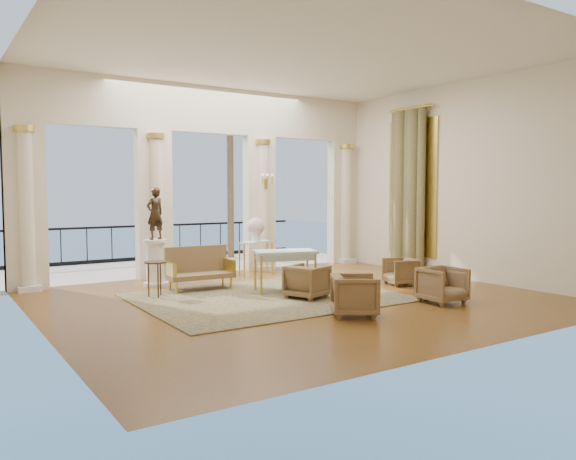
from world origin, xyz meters
TOP-DOWN VIEW (x-y plane):
  - floor at (0.00, 0.00)m, footprint 9.00×9.00m
  - room_walls at (0.00, -1.12)m, footprint 9.00×9.00m
  - arcade at (-0.00, 3.82)m, footprint 9.00×0.56m
  - terrace at (0.00, 5.80)m, footprint 10.00×3.60m
  - balustrade at (0.00, 7.40)m, footprint 9.00×0.06m
  - palm_tree at (2.00, 6.60)m, footprint 2.00×2.00m
  - curtain at (4.28, 1.50)m, footprint 0.33×1.40m
  - window_frame at (4.47, 1.50)m, footprint 0.04×1.60m
  - wall_sconce at (1.40, 3.51)m, footprint 0.30×0.11m
  - rug at (-0.43, 0.42)m, footprint 4.75×3.70m
  - armchair_a at (-0.05, -1.66)m, footprint 0.95×0.96m
  - armchair_b at (1.95, -1.73)m, footprint 0.73×0.68m
  - armchair_c at (2.72, 0.10)m, footprint 0.74×0.76m
  - armchair_d at (0.17, -0.02)m, footprint 0.83×0.86m
  - settee at (-1.15, 1.96)m, footprint 1.38×0.67m
  - game_table at (0.20, 0.80)m, footprint 1.36×1.01m
  - pedestal at (-1.71, 2.92)m, footprint 0.54×0.54m
  - statue at (-1.71, 2.92)m, footprint 0.46×0.36m
  - console_table at (0.83, 3.05)m, footprint 0.92×0.67m
  - urn at (0.83, 3.05)m, footprint 0.42×0.42m
  - side_table at (-2.19, 1.62)m, footprint 0.42×0.42m

SIDE VIEW (x-z plane):
  - terrace at x=0.00m, z-range -0.10..0.00m
  - floor at x=0.00m, z-range 0.00..0.00m
  - rug at x=-0.43m, z-range 0.00..0.02m
  - armchair_c at x=2.72m, z-range 0.00..0.64m
  - armchair_d at x=0.17m, z-range 0.00..0.70m
  - armchair_b at x=1.95m, z-range 0.00..0.72m
  - armchair_a at x=-0.05m, z-range 0.00..0.74m
  - balustrade at x=0.00m, z-range -0.11..0.92m
  - settee at x=-1.15m, z-range 0.00..0.88m
  - pedestal at x=-1.71m, z-range -0.02..0.97m
  - side_table at x=-2.19m, z-range 0.25..0.94m
  - console_table at x=0.83m, z-range 0.27..1.09m
  - game_table at x=0.20m, z-range 0.33..1.16m
  - urn at x=0.83m, z-range 0.86..1.42m
  - statue at x=-1.71m, z-range 0.99..2.09m
  - curtain at x=4.28m, z-range -0.03..4.06m
  - window_frame at x=4.47m, z-range 0.40..3.80m
  - wall_sconce at x=1.40m, z-range 2.06..2.40m
  - arcade at x=0.00m, z-range 0.33..4.83m
  - room_walls at x=0.00m, z-range -1.62..7.38m
  - palm_tree at x=2.00m, z-range 1.84..6.34m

